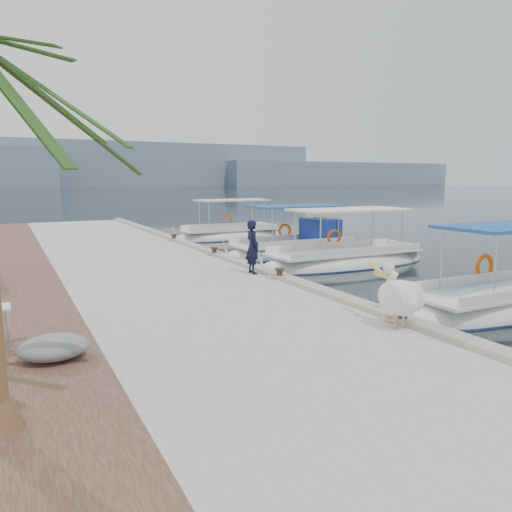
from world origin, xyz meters
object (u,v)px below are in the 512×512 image
at_px(fisherman, 252,247).
at_px(fishing_caique_c, 344,263).
at_px(fishing_caique_d, 294,251).
at_px(pelican, 399,296).
at_px(fishing_caique_b, 507,306).
at_px(fishing_caique_e, 229,237).

bearing_deg(fisherman, fishing_caique_c, -64.82).
distance_m(fishing_caique_d, pelican, 12.47).
relative_size(fishing_caique_b, pelican, 4.41).
bearing_deg(fisherman, fishing_caique_d, -39.23).
distance_m(fishing_caique_b, fishing_caique_e, 17.35).
height_order(fishing_caique_b, fisherman, fishing_caique_b).
bearing_deg(fishing_caique_b, pelican, -166.99).
distance_m(fishing_caique_e, pelican, 19.00).
height_order(fishing_caique_b, pelican, fishing_caique_b).
xyz_separation_m(fishing_caique_d, fishing_caique_e, (-0.09, 6.88, -0.07)).
distance_m(fishing_caique_d, fisherman, 7.09).
distance_m(pelican, fisherman, 6.31).
height_order(fishing_caique_c, fishing_caique_d, same).
bearing_deg(fishing_caique_d, fishing_caique_b, -89.52).
bearing_deg(pelican, fishing_caique_d, 68.29).
relative_size(fishing_caique_b, fishing_caique_c, 0.92).
xyz_separation_m(pelican, fisherman, (-0.04, 6.31, 0.19)).
height_order(fishing_caique_c, fisherman, fishing_caique_c).
distance_m(fishing_caique_d, fishing_caique_e, 6.88).
bearing_deg(fishing_caique_d, fisherman, -131.51).
bearing_deg(fishing_caique_b, fisherman, 132.14).
relative_size(fishing_caique_b, fisherman, 4.28).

